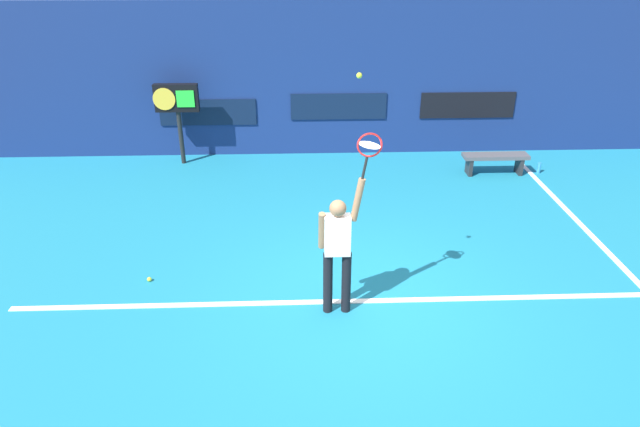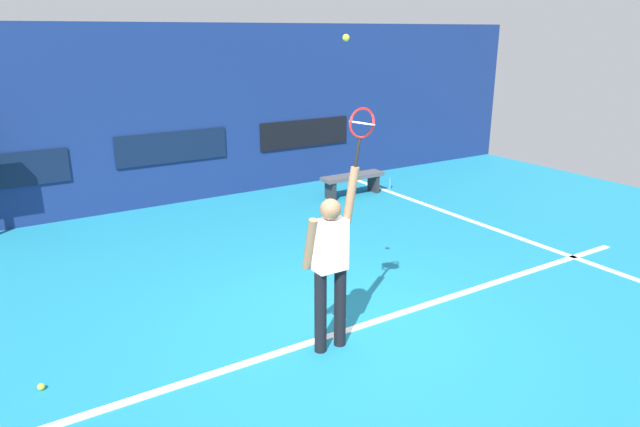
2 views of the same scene
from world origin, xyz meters
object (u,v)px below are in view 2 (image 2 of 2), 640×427
Objects in this scene: tennis_racket at (362,126)px; water_bottle at (390,183)px; tennis_player at (330,261)px; spare_ball at (41,387)px; tennis_ball at (346,38)px; court_bench at (353,180)px.

tennis_racket is 2.59× the size of water_bottle.
spare_ball is (-2.78, 0.83, -0.98)m from tennis_player.
tennis_player is 1.42m from tennis_racket.
tennis_ball is 0.05× the size of court_bench.
tennis_racket reaches higher than spare_ball.
water_bottle is at bearing 45.56° from tennis_player.
spare_ball is at bearing 166.15° from tennis_ball.
water_bottle is (4.74, 4.84, -0.89)m from tennis_player.
water_bottle is at bearing 28.03° from spare_ball.
tennis_ball is (-0.14, 0.10, 0.85)m from tennis_racket.
tennis_player is 29.25× the size of spare_ball.
tennis_ball is 7.25m from water_bottle.
tennis_ball reaches higher than spare_ball.
tennis_ball is at bearing -126.56° from court_bench.
tennis_player is at bearing -157.54° from tennis_ball.
court_bench is at bearing 180.00° from water_bottle.
tennis_player reaches higher than water_bottle.
court_bench reaches higher than spare_ball.
tennis_player is 6.15m from court_bench.
water_bottle is 8.52m from spare_ball.
tennis_ball reaches higher than tennis_racket.
tennis_racket is at bearing -132.14° from water_bottle.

